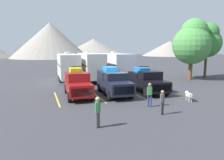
# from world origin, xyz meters

# --- Properties ---
(ground_plane) EXTENTS (240.00, 240.00, 0.00)m
(ground_plane) POSITION_xyz_m (0.00, 0.00, 0.00)
(ground_plane) COLOR #38383D
(pickup_truck_a) EXTENTS (2.25, 5.39, 2.59)m
(pickup_truck_a) POSITION_xyz_m (-3.39, 0.52, 1.17)
(pickup_truck_a) COLOR maroon
(pickup_truck_a) RESTS_ON ground
(pickup_truck_b) EXTENTS (2.32, 5.64, 2.65)m
(pickup_truck_b) POSITION_xyz_m (-0.18, 0.20, 1.18)
(pickup_truck_b) COLOR black
(pickup_truck_b) RESTS_ON ground
(pickup_truck_c) EXTENTS (2.38, 5.43, 2.44)m
(pickup_truck_c) POSITION_xyz_m (3.25, 0.20, 1.12)
(pickup_truck_c) COLOR black
(pickup_truck_c) RESTS_ON ground
(lot_stripe_a) EXTENTS (0.12, 5.50, 0.01)m
(lot_stripe_a) POSITION_xyz_m (-5.22, 0.06, 0.00)
(lot_stripe_a) COLOR gold
(lot_stripe_a) RESTS_ON ground
(lot_stripe_b) EXTENTS (0.12, 5.50, 0.01)m
(lot_stripe_b) POSITION_xyz_m (-1.74, 0.06, 0.00)
(lot_stripe_b) COLOR gold
(lot_stripe_b) RESTS_ON ground
(lot_stripe_c) EXTENTS (0.12, 5.50, 0.01)m
(lot_stripe_c) POSITION_xyz_m (1.74, 0.06, 0.00)
(lot_stripe_c) COLOR gold
(lot_stripe_c) RESTS_ON ground
(lot_stripe_d) EXTENTS (0.12, 5.50, 0.01)m
(lot_stripe_d) POSITION_xyz_m (5.22, 0.06, 0.00)
(lot_stripe_d) COLOR gold
(lot_stripe_d) RESTS_ON ground
(camper_trailer_a) EXTENTS (2.55, 8.51, 3.75)m
(camper_trailer_a) POSITION_xyz_m (-3.02, 9.58, 1.98)
(camper_trailer_a) COLOR silver
(camper_trailer_a) RESTS_ON ground
(camper_trailer_b) EXTENTS (2.57, 8.94, 3.84)m
(camper_trailer_b) POSITION_xyz_m (-0.19, 9.06, 2.02)
(camper_trailer_b) COLOR silver
(camper_trailer_b) RESTS_ON ground
(camper_trailer_c) EXTENTS (2.76, 8.80, 3.77)m
(camper_trailer_c) POSITION_xyz_m (3.54, 9.52, 1.99)
(camper_trailer_c) COLOR silver
(camper_trailer_c) RESTS_ON ground
(person_a) EXTENTS (0.31, 0.31, 1.68)m
(person_a) POSITION_xyz_m (-3.68, -7.39, 0.97)
(person_a) COLOR #3F3F42
(person_a) RESTS_ON ground
(person_b) EXTENTS (0.36, 0.29, 1.74)m
(person_b) POSITION_xyz_m (0.90, -4.64, 1.00)
(person_b) COLOR navy
(person_b) RESTS_ON ground
(person_c) EXTENTS (0.33, 0.25, 1.58)m
(person_c) POSITION_xyz_m (0.76, -6.53, 0.91)
(person_c) COLOR #3F3F42
(person_c) RESTS_ON ground
(dog) EXTENTS (0.47, 1.03, 0.78)m
(dog) POSITION_xyz_m (4.69, -4.11, 0.53)
(dog) COLOR beige
(dog) RESTS_ON ground
(tree_a) EXTENTS (5.05, 5.05, 8.15)m
(tree_a) POSITION_xyz_m (12.87, 5.76, 5.04)
(tree_a) COLOR brown
(tree_a) RESTS_ON ground
(tree_b) EXTENTS (4.03, 4.03, 7.75)m
(tree_b) POSITION_xyz_m (16.05, 6.55, 5.26)
(tree_b) COLOR brown
(tree_b) RESTS_ON ground
(mountain_ridge) EXTENTS (143.86, 39.90, 15.42)m
(mountain_ridge) POSITION_xyz_m (0.02, 86.03, 6.05)
(mountain_ridge) COLOR gray
(mountain_ridge) RESTS_ON ground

